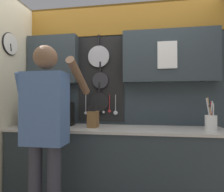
{
  "coord_description": "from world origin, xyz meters",
  "views": [
    {
      "loc": [
        0.33,
        -2.3,
        1.26
      ],
      "look_at": [
        -0.07,
        0.2,
        1.31
      ],
      "focal_mm": 32.0,
      "sensor_mm": 36.0,
      "label": 1
    }
  ],
  "objects": [
    {
      "name": "base_cabinet_counter",
      "position": [
        0.0,
        -0.0,
        0.46
      ],
      "size": [
        2.46,
        0.63,
        0.93
      ],
      "color": "#2D383D",
      "rests_on": "ground_plane"
    },
    {
      "name": "microwave",
      "position": [
        -0.8,
        -0.02,
        1.08
      ],
      "size": [
        0.5,
        0.37,
        0.29
      ],
      "color": "black",
      "rests_on": "base_cabinet_counter"
    },
    {
      "name": "person",
      "position": [
        -0.54,
        -0.62,
        1.05
      ],
      "size": [
        0.54,
        0.64,
        1.75
      ],
      "color": "#383842",
      "rests_on": "ground_plane"
    },
    {
      "name": "knife_block",
      "position": [
        -0.26,
        -0.02,
        1.03
      ],
      "size": [
        0.11,
        0.15,
        0.27
      ],
      "color": "brown",
      "rests_on": "base_cabinet_counter"
    },
    {
      "name": "utensil_crock",
      "position": [
        1.04,
        -0.02,
        1.03
      ],
      "size": [
        0.12,
        0.12,
        0.35
      ],
      "color": "white",
      "rests_on": "base_cabinet_counter"
    },
    {
      "name": "back_wall_unit",
      "position": [
        0.02,
        0.28,
        1.51
      ],
      "size": [
        3.03,
        0.22,
        2.52
      ],
      "color": "#2D383D",
      "rests_on": "ground_plane"
    }
  ]
}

